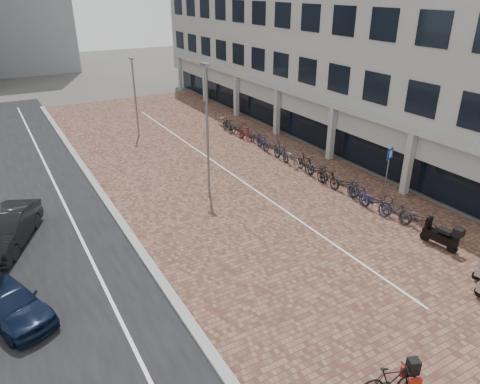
# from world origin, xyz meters

# --- Properties ---
(ground) EXTENTS (140.00, 140.00, 0.00)m
(ground) POSITION_xyz_m (0.00, 0.00, 0.00)
(ground) COLOR #474442
(ground) RESTS_ON ground
(plaza_brick) EXTENTS (14.50, 42.00, 0.04)m
(plaza_brick) POSITION_xyz_m (2.00, 12.00, 0.01)
(plaza_brick) COLOR brown
(plaza_brick) RESTS_ON ground
(street_asphalt) EXTENTS (8.00, 50.00, 0.03)m
(street_asphalt) POSITION_xyz_m (-9.00, 12.00, 0.01)
(street_asphalt) COLOR black
(street_asphalt) RESTS_ON ground
(curb) EXTENTS (0.35, 42.00, 0.14)m
(curb) POSITION_xyz_m (-5.10, 12.00, 0.07)
(curb) COLOR gray
(curb) RESTS_ON ground
(lane_line) EXTENTS (0.12, 44.00, 0.00)m
(lane_line) POSITION_xyz_m (-7.00, 12.00, 0.02)
(lane_line) COLOR white
(lane_line) RESTS_ON street_asphalt
(parking_line) EXTENTS (0.10, 30.00, 0.00)m
(parking_line) POSITION_xyz_m (2.20, 12.00, 0.04)
(parking_line) COLOR white
(parking_line) RESTS_ON plaza_brick
(office_building) EXTENTS (8.40, 40.00, 15.00)m
(office_building) POSITION_xyz_m (12.97, 16.00, 8.44)
(office_building) COLOR #9C9C97
(office_building) RESTS_ON ground
(car_navy) EXTENTS (2.92, 4.14, 1.31)m
(car_navy) POSITION_xyz_m (-10.07, 3.53, 0.65)
(car_navy) COLOR black
(car_navy) RESTS_ON ground
(car_dark) EXTENTS (3.31, 4.78, 1.49)m
(car_dark) POSITION_xyz_m (-9.72, 8.68, 0.75)
(car_dark) COLOR black
(car_dark) RESTS_ON ground
(hero_bike) EXTENTS (1.67, 1.01, 1.14)m
(hero_bike) POSITION_xyz_m (-1.57, -4.80, 0.51)
(hero_bike) COLOR black
(hero_bike) RESTS_ON ground
(scooter_mid) EXTENTS (0.75, 1.78, 1.18)m
(scooter_mid) POSITION_xyz_m (5.89, -0.47, 0.59)
(scooter_mid) COLOR black
(scooter_mid) RESTS_ON ground
(parking_sign) EXTENTS (0.55, 0.21, 2.70)m
(parking_sign) POSITION_xyz_m (7.50, 4.14, 1.84)
(parking_sign) COLOR slate
(parking_sign) RESTS_ON ground
(lamp_near) EXTENTS (0.12, 0.12, 6.61)m
(lamp_near) POSITION_xyz_m (0.01, 9.33, 3.30)
(lamp_near) COLOR gray
(lamp_near) RESTS_ON ground
(lamp_far) EXTENTS (0.12, 0.12, 5.50)m
(lamp_far) POSITION_xyz_m (-0.17, 20.58, 2.75)
(lamp_far) COLOR slate
(lamp_far) RESTS_ON ground
(bike_row) EXTENTS (1.27, 20.41, 1.05)m
(bike_row) POSITION_xyz_m (6.11, 10.20, 0.52)
(bike_row) COLOR black
(bike_row) RESTS_ON ground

